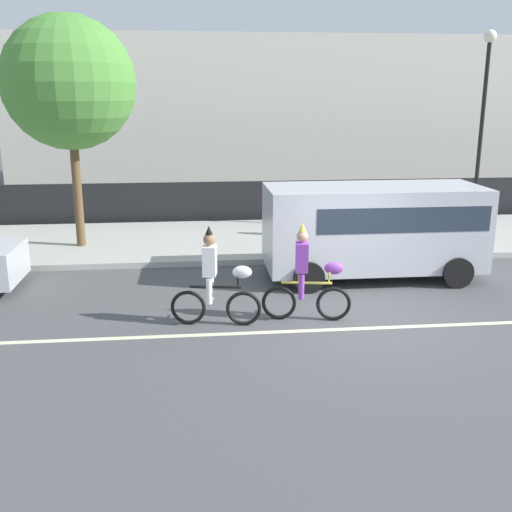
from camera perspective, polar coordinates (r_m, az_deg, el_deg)
The scene contains 11 objects.
ground_plane at distance 11.90m, azimuth 10.14°, elevation -5.90°, with size 80.00×80.00×0.00m, color #4C4C4F.
road_centre_line at distance 11.45m, azimuth 10.82°, elevation -6.76°, with size 36.00×0.14×0.01m, color beige.
sidewalk_curb at distance 17.94m, azimuth 4.50°, elevation 1.70°, with size 60.00×5.00×0.15m, color #ADAAA3.
fence_line at distance 20.61m, azimuth 3.08°, elevation 5.25°, with size 40.00×0.08×1.40m, color black.
building_backdrop at distance 29.40m, azimuth 6.96°, elevation 13.20°, with size 28.00×8.00×6.60m, color beige.
parade_cyclist_zebra at distance 11.17m, azimuth -3.82°, elevation -2.52°, with size 1.71×0.52×1.92m.
parade_cyclist_purple at distance 11.43m, azimuth 4.93°, elevation -2.13°, with size 1.71×0.53×1.92m.
parked_van_silver at distance 14.31m, azimuth 11.36°, elevation 2.96°, with size 5.00×2.22×2.18m.
street_lamp_post at distance 19.21m, azimuth 20.88°, elevation 13.46°, with size 0.36×0.36×5.86m.
street_tree_near_lamp at distance 16.95m, azimuth -17.38°, elevation 15.42°, with size 3.47×3.47×6.11m.
pedestrian_onlooker at distance 17.71m, azimuth 5.66°, elevation 4.60°, with size 0.32×0.20×1.62m.
Camera 1 is at (-3.21, -10.66, 4.21)m, focal length 42.00 mm.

